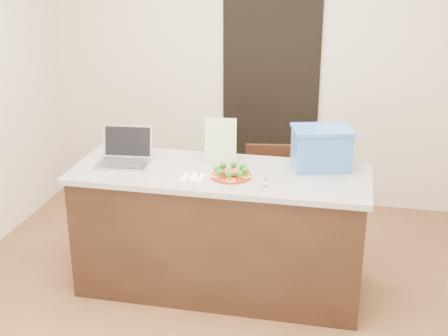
% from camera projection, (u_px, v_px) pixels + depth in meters
% --- Properties ---
extents(ground, '(4.00, 4.00, 0.00)m').
position_uv_depth(ground, '(213.00, 305.00, 4.39)').
color(ground, brown).
rests_on(ground, ground).
extents(room_shell, '(4.00, 4.00, 4.00)m').
position_uv_depth(room_shell, '(211.00, 79.00, 3.82)').
color(room_shell, white).
rests_on(room_shell, ground).
extents(doorway, '(0.90, 0.02, 2.00)m').
position_uv_depth(doorway, '(270.00, 99.00, 5.83)').
color(doorway, black).
rests_on(doorway, ground).
extents(island, '(2.06, 0.76, 0.92)m').
position_uv_depth(island, '(220.00, 231.00, 4.46)').
color(island, black).
rests_on(island, ground).
extents(plate, '(0.28, 0.28, 0.02)m').
position_uv_depth(plate, '(231.00, 175.00, 4.19)').
color(plate, maroon).
rests_on(plate, island).
extents(meatballs, '(0.11, 0.10, 0.04)m').
position_uv_depth(meatballs, '(231.00, 172.00, 4.18)').
color(meatballs, brown).
rests_on(meatballs, plate).
extents(broccoli, '(0.24, 0.24, 0.04)m').
position_uv_depth(broccoli, '(231.00, 169.00, 4.18)').
color(broccoli, '#154512').
rests_on(broccoli, plate).
extents(pepper_rings, '(0.27, 0.27, 0.01)m').
position_uv_depth(pepper_rings, '(231.00, 174.00, 4.19)').
color(pepper_rings, yellow).
rests_on(pepper_rings, plate).
extents(napkin, '(0.15, 0.15, 0.01)m').
position_uv_depth(napkin, '(193.00, 177.00, 4.18)').
color(napkin, white).
rests_on(napkin, island).
extents(fork, '(0.04, 0.16, 0.00)m').
position_uv_depth(fork, '(190.00, 176.00, 4.19)').
color(fork, silver).
rests_on(fork, napkin).
extents(knife, '(0.04, 0.17, 0.01)m').
position_uv_depth(knife, '(197.00, 177.00, 4.16)').
color(knife, white).
rests_on(knife, napkin).
extents(yogurt_bottle, '(0.03, 0.03, 0.06)m').
position_uv_depth(yogurt_bottle, '(265.00, 185.00, 4.00)').
color(yogurt_bottle, white).
rests_on(yogurt_bottle, island).
extents(laptop, '(0.39, 0.32, 0.26)m').
position_uv_depth(laptop, '(125.00, 153.00, 4.44)').
color(laptop, '#AAA9AE').
rests_on(laptop, island).
extents(leaflet, '(0.23, 0.07, 0.32)m').
position_uv_depth(leaflet, '(220.00, 141.00, 4.42)').
color(leaflet, white).
rests_on(leaflet, island).
extents(blue_box, '(0.46, 0.39, 0.29)m').
position_uv_depth(blue_box, '(321.00, 148.00, 4.31)').
color(blue_box, '#325FB6').
rests_on(blue_box, island).
extents(chair, '(0.43, 0.43, 0.84)m').
position_uv_depth(chair, '(266.00, 190.00, 5.13)').
color(chair, '#351B10').
rests_on(chair, ground).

